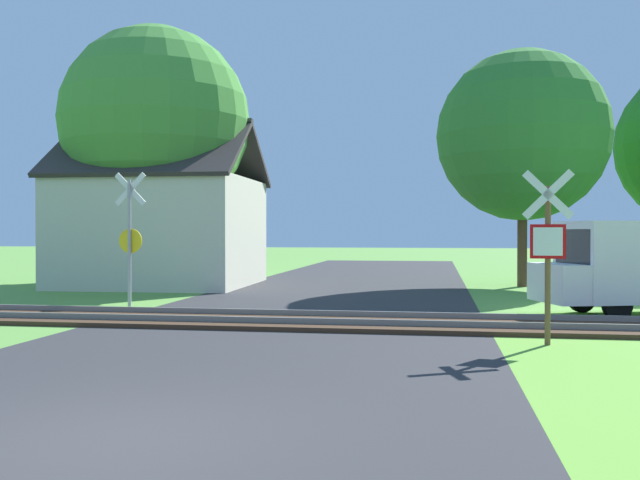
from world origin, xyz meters
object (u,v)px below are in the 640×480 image
Objects in this scene: house at (163,228)px; tree_left at (155,121)px; stop_sign_near at (548,246)px; crossing_sign_far at (130,233)px; tree_right at (523,136)px.

tree_left is at bearing -115.75° from house.
tree_left is (-12.10, 11.91, 4.30)m from stop_sign_near.
stop_sign_near is 10.79m from crossing_sign_far.
crossing_sign_far is (-9.79, 4.54, 0.23)m from stop_sign_near.
house is (-11.95, 12.24, 0.39)m from stop_sign_near.
stop_sign_near is 14.13m from tree_right.
house is at bearing -37.15° from stop_sign_near.
tree_right is at bearing 4.13° from house.
tree_left is 13.36m from tree_right.
crossing_sign_far is at bearing -140.40° from tree_right.
crossing_sign_far is 8.00m from house.
crossing_sign_far is 0.41× the size of tree_right.
crossing_sign_far is 0.50× the size of house.
tree_left reaches higher than crossing_sign_far.
tree_left reaches higher than tree_right.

